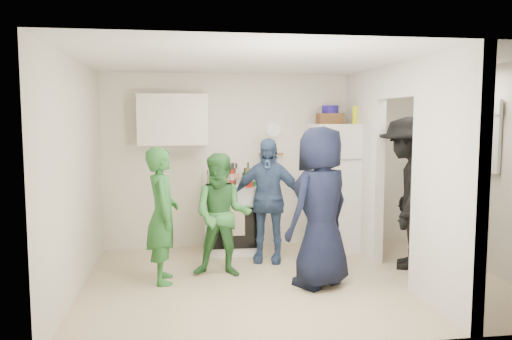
{
  "coord_description": "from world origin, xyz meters",
  "views": [
    {
      "loc": [
        -1.26,
        -5.48,
        1.86
      ],
      "look_at": [
        -0.4,
        0.4,
        1.25
      ],
      "focal_mm": 35.0,
      "sensor_mm": 36.0,
      "label": 1
    }
  ],
  "objects": [
    {
      "name": "person_green_left",
      "position": [
        -1.51,
        0.18,
        0.77
      ],
      "size": [
        0.42,
        0.59,
        1.55
      ],
      "primitive_type": "imported",
      "rotation": [
        0.0,
        0.0,
        1.66
      ],
      "color": "#2E7533",
      "rests_on": "floor"
    },
    {
      "name": "bottle_e",
      "position": [
        -0.52,
        1.55,
        1.08
      ],
      "size": [
        0.07,
        0.07,
        0.3
      ],
      "primitive_type": "cylinder",
      "color": "silver",
      "rests_on": "stove"
    },
    {
      "name": "red_cup",
      "position": [
        -0.39,
        1.17,
        0.99
      ],
      "size": [
        0.09,
        0.09,
        0.12
      ],
      "primitive_type": "cylinder",
      "color": "red",
      "rests_on": "stove"
    },
    {
      "name": "blue_bowl",
      "position": [
        0.8,
        1.39,
        1.99
      ],
      "size": [
        0.24,
        0.24,
        0.11
      ],
      "primitive_type": "cylinder",
      "color": "navy",
      "rests_on": "wicker_basket"
    },
    {
      "name": "ceiling",
      "position": [
        0.0,
        0.0,
        2.5
      ],
      "size": [
        4.8,
        4.8,
        0.0
      ],
      "primitive_type": "plane",
      "rotation": [
        3.14,
        0.0,
        0.0
      ],
      "color": "white",
      "rests_on": "wall_back"
    },
    {
      "name": "nook_window",
      "position": [
        2.38,
        0.2,
        1.65
      ],
      "size": [
        0.03,
        0.7,
        0.8
      ],
      "primitive_type": "cube",
      "color": "black",
      "rests_on": "wall_right"
    },
    {
      "name": "person_green_center",
      "position": [
        -0.82,
        0.31,
        0.73
      ],
      "size": [
        0.8,
        0.67,
        1.46
      ],
      "primitive_type": "imported",
      "rotation": [
        0.0,
        0.0,
        -0.19
      ],
      "color": "#3D843A",
      "rests_on": "floor"
    },
    {
      "name": "nook_valance",
      "position": [
        2.34,
        0.2,
        2.0
      ],
      "size": [
        0.04,
        0.82,
        0.18
      ],
      "primitive_type": "cube",
      "color": "white",
      "rests_on": "wall_right"
    },
    {
      "name": "nook_window_frame",
      "position": [
        2.36,
        0.2,
        1.65
      ],
      "size": [
        0.04,
        0.76,
        0.86
      ],
      "primitive_type": "cube",
      "color": "white",
      "rests_on": "wall_right"
    },
    {
      "name": "bottle_i",
      "position": [
        -0.57,
        1.47,
        1.09
      ],
      "size": [
        0.08,
        0.08,
        0.31
      ],
      "primitive_type": "cylinder",
      "color": "#54200E",
      "rests_on": "stove"
    },
    {
      "name": "bottle_b",
      "position": [
        -0.8,
        1.29,
        1.06
      ],
      "size": [
        0.07,
        0.07,
        0.25
      ],
      "primitive_type": "cylinder",
      "color": "#1F5D29",
      "rests_on": "stove"
    },
    {
      "name": "bottle_j",
      "position": [
        -0.31,
        1.26,
        1.06
      ],
      "size": [
        0.07,
        0.07,
        0.26
      ],
      "primitive_type": "cylinder",
      "color": "#1D5427",
      "rests_on": "stove"
    },
    {
      "name": "partition_header",
      "position": [
        1.2,
        0.0,
        2.3
      ],
      "size": [
        0.12,
        1.0,
        0.4
      ],
      "primitive_type": "cube",
      "color": "silver",
      "rests_on": "partition_pier_back"
    },
    {
      "name": "partition_pier_front",
      "position": [
        1.2,
        -1.1,
        1.25
      ],
      "size": [
        0.12,
        1.2,
        2.5
      ],
      "primitive_type": "cube",
      "color": "silver",
      "rests_on": "floor"
    },
    {
      "name": "person_nook",
      "position": [
        1.49,
        0.34,
        0.94
      ],
      "size": [
        1.14,
        1.4,
        1.89
      ],
      "primitive_type": "imported",
      "rotation": [
        0.0,
        0.0,
        -2.0
      ],
      "color": "black",
      "rests_on": "floor"
    },
    {
      "name": "spice_shelf",
      "position": [
        0.0,
        1.65,
        1.35
      ],
      "size": [
        0.35,
        0.08,
        0.03
      ],
      "primitive_type": "cube",
      "color": "olive",
      "rests_on": "wall_back"
    },
    {
      "name": "wall_back",
      "position": [
        0.0,
        1.7,
        1.25
      ],
      "size": [
        4.8,
        0.0,
        4.8
      ],
      "primitive_type": "plane",
      "rotation": [
        1.57,
        0.0,
        0.0
      ],
      "color": "silver",
      "rests_on": "floor"
    },
    {
      "name": "stove",
      "position": [
        -0.61,
        1.37,
        0.47
      ],
      "size": [
        0.78,
        0.65,
        0.93
      ],
      "primitive_type": "cube",
      "color": "white",
      "rests_on": "floor"
    },
    {
      "name": "upper_cabinet",
      "position": [
        -1.4,
        1.52,
        1.85
      ],
      "size": [
        0.95,
        0.34,
        0.7
      ],
      "primitive_type": "cube",
      "color": "silver",
      "rests_on": "wall_back"
    },
    {
      "name": "yellow_cup_stack_stove",
      "position": [
        -0.73,
        1.15,
        1.06
      ],
      "size": [
        0.09,
        0.09,
        0.25
      ],
      "primitive_type": "cylinder",
      "color": "yellow",
      "rests_on": "stove"
    },
    {
      "name": "bottle_d",
      "position": [
        -0.6,
        1.33,
        1.09
      ],
      "size": [
        0.07,
        0.07,
        0.32
      ],
      "primitive_type": "cylinder",
      "color": "maroon",
      "rests_on": "stove"
    },
    {
      "name": "bottle_f",
      "position": [
        -0.42,
        1.39,
        1.06
      ],
      "size": [
        0.07,
        0.07,
        0.24
      ],
      "primitive_type": "cylinder",
      "color": "#163513",
      "rests_on": "stove"
    },
    {
      "name": "bottle_c",
      "position": [
        -0.68,
        1.51,
        1.07
      ],
      "size": [
        0.06,
        0.06,
        0.28
      ],
      "primitive_type": "cylinder",
      "color": "#A4A6B1",
      "rests_on": "stove"
    },
    {
      "name": "wall_left",
      "position": [
        -2.4,
        0.0,
        1.25
      ],
      "size": [
        0.0,
        3.4,
        3.4
      ],
      "primitive_type": "plane",
      "rotation": [
        1.57,
        0.0,
        1.57
      ],
      "color": "silver",
      "rests_on": "floor"
    },
    {
      "name": "person_denim",
      "position": [
        -0.19,
        0.85,
        0.81
      ],
      "size": [
        1.02,
        0.66,
        1.62
      ],
      "primitive_type": "imported",
      "rotation": [
        0.0,
        0.0,
        -0.3
      ],
      "color": "#39567D",
      "rests_on": "floor"
    },
    {
      "name": "bottle_a",
      "position": [
        -0.91,
        1.48,
        1.08
      ],
      "size": [
        0.07,
        0.07,
        0.28
      ],
      "primitive_type": "cylinder",
      "color": "brown",
      "rests_on": "stove"
    },
    {
      "name": "wicker_basket",
      "position": [
        0.8,
        1.39,
        1.86
      ],
      "size": [
        0.35,
        0.25,
        0.15
      ],
      "primitive_type": "cube",
      "color": "brown",
      "rests_on": "fridge"
    },
    {
      "name": "yellow_cup_stack_top",
      "position": [
        1.12,
        1.24,
        1.91
      ],
      "size": [
        0.09,
        0.09,
        0.25
      ],
      "primitive_type": "cylinder",
      "color": "#ECF714",
      "rests_on": "fridge"
    },
    {
      "name": "floor",
      "position": [
        0.0,
        0.0,
        0.0
      ],
      "size": [
        4.8,
        4.8,
        0.0
      ],
      "primitive_type": "plane",
      "color": "#C8B98D",
      "rests_on": "ground"
    },
    {
      "name": "wall_right",
      "position": [
        2.4,
        0.0,
        1.25
      ],
      "size": [
        0.0,
        3.4,
        3.4
      ],
      "primitive_type": "plane",
      "rotation": [
        1.57,
        0.0,
        -1.57
      ],
      "color": "silver",
      "rests_on": "floor"
    },
    {
      "name": "wall_clock",
      "position": [
        0.05,
        1.68,
        1.7
      ],
      "size": [
        0.22,
        0.02,
        0.22
      ],
      "primitive_type": "cylinder",
      "rotation": [
        1.57,
        0.0,
        0.0
      ],
      "color": "white",
      "rests_on": "wall_back"
    },
    {
      "name": "partition_pier_back",
      "position": [
        1.2,
        1.1,
        1.25
      ],
      "size": [
        0.12,
        1.2,
        2.5
      ],
      "primitive_type": "cube",
      "color": "silver",
      "rests_on": "floor"
    },
    {
      "name": "fridge",
      "position": [
        0.9,
        1.34,
        0.89
      ],
      "size": [
        0.74,
        0.72,
        1.79
      ],
      "primitive_type": "cube",
      "color": "white",
      "rests_on": "floor"
    },
    {
      "name": "wall_front",
      "position": [
        0.0,
        -1.7,
        1.25
      ],
      "size": [
        4.8,
        0.0,
        4.8
      ],
      "primitive_type": "plane",
      "rotation": [
        -1.57,
        0.0,
        0.0
      ],
      "color": "silver",
      "rests_on": "floor"
    },
    {
      "name": "person_navy",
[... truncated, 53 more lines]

